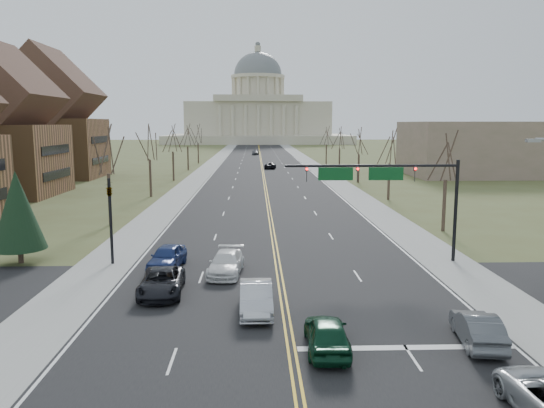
{
  "coord_description": "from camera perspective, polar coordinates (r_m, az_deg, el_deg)",
  "views": [
    {
      "loc": [
        -1.53,
        -22.68,
        9.68
      ],
      "look_at": [
        -0.14,
        21.17,
        3.0
      ],
      "focal_mm": 35.0,
      "sensor_mm": 36.0,
      "label": 1
    }
  ],
  "objects": [
    {
      "name": "tree_r_4",
      "position": [
        127.86,
        5.89,
        7.21
      ],
      "size": [
        3.74,
        3.74,
        8.5
      ],
      "color": "#31241D",
      "rests_on": "ground"
    },
    {
      "name": "tree_r_3",
      "position": [
        108.08,
        7.3,
        6.93
      ],
      "size": [
        3.74,
        3.74,
        8.5
      ],
      "color": "#31241D",
      "rests_on": "ground"
    },
    {
      "name": "tree_l_3",
      "position": [
        111.59,
        -9.08,
        7.15
      ],
      "size": [
        3.96,
        3.96,
        9.0
      ],
      "color": "#31241D",
      "rests_on": "ground"
    },
    {
      "name": "tree_r_2",
      "position": [
        88.39,
        9.35,
        6.52
      ],
      "size": [
        3.74,
        3.74,
        8.5
      ],
      "color": "#31241D",
      "rests_on": "ground"
    },
    {
      "name": "bldg_left_far",
      "position": [
        103.33,
        -22.71,
        7.92
      ],
      "size": [
        17.1,
        14.28,
        23.25
      ],
      "color": "brown",
      "rests_on": "ground"
    },
    {
      "name": "car_far_sb",
      "position": [
        165.87,
        -1.78,
        5.6
      ],
      "size": [
        2.43,
        4.98,
        1.63
      ],
      "primitive_type": "imported",
      "rotation": [
        0.0,
        0.0,
        -0.11
      ],
      "color": "#56595F",
      "rests_on": "road"
    },
    {
      "name": "conifer_l",
      "position": [
        40.65,
        -25.7,
        -0.6
      ],
      "size": [
        3.64,
        3.64,
        6.5
      ],
      "color": "#31241D",
      "rests_on": "ground"
    },
    {
      "name": "tree_r_1",
      "position": [
        68.89,
        12.56,
        5.85
      ],
      "size": [
        3.74,
        3.74,
        8.5
      ],
      "color": "#31241D",
      "rests_on": "ground"
    },
    {
      "name": "tree_l_0",
      "position": [
        52.64,
        -17.28,
        5.29
      ],
      "size": [
        3.96,
        3.96,
        9.0
      ],
      "color": "#31241D",
      "rests_on": "ground"
    },
    {
      "name": "center_line",
      "position": [
        133.04,
        -1.16,
        4.49
      ],
      "size": [
        0.42,
        380.0,
        0.01
      ],
      "primitive_type": "cube",
      "color": "gold",
      "rests_on": "road"
    },
    {
      "name": "signal_left",
      "position": [
        38.0,
        -17.0,
        -0.76
      ],
      "size": [
        0.32,
        0.36,
        6.0
      ],
      "color": "black",
      "rests_on": "ground"
    },
    {
      "name": "tree_l_1",
      "position": [
        72.1,
        -13.07,
        6.26
      ],
      "size": [
        3.96,
        3.96,
        9.0
      ],
      "color": "#31241D",
      "rests_on": "ground"
    },
    {
      "name": "car_nb_inner_lead",
      "position": [
        23.49,
        5.94,
        -13.69
      ],
      "size": [
        1.91,
        4.5,
        1.52
      ],
      "primitive_type": "imported",
      "rotation": [
        0.0,
        0.0,
        3.11
      ],
      "color": "#0C3620",
      "rests_on": "road"
    },
    {
      "name": "tree_r_0",
      "position": [
        49.79,
        18.25,
        4.62
      ],
      "size": [
        3.74,
        3.74,
        8.5
      ],
      "color": "#31241D",
      "rests_on": "ground"
    },
    {
      "name": "bldg_right_mass",
      "position": [
        107.17,
        21.09,
        5.58
      ],
      "size": [
        25.0,
        20.0,
        10.0
      ],
      "primitive_type": "cube",
      "color": "#716450",
      "rests_on": "ground"
    },
    {
      "name": "car_sb_inner_lead",
      "position": [
        27.74,
        -1.72,
        -10.04
      ],
      "size": [
        1.71,
        4.74,
        1.55
      ],
      "primitive_type": "imported",
      "rotation": [
        0.0,
        0.0,
        0.01
      ],
      "color": "#ACAEB5",
      "rests_on": "road"
    },
    {
      "name": "ground",
      "position": [
        24.71,
        1.94,
        -14.42
      ],
      "size": [
        600.0,
        600.0,
        0.0
      ],
      "primitive_type": "plane",
      "color": "#4B4F27",
      "rests_on": "ground"
    },
    {
      "name": "car_sb_inner_second",
      "position": [
        34.61,
        -4.96,
        -6.36
      ],
      "size": [
        2.47,
        5.13,
        1.44
      ],
      "primitive_type": "imported",
      "rotation": [
        0.0,
        0.0,
        -0.09
      ],
      "color": "white",
      "rests_on": "road"
    },
    {
      "name": "sidewalk_right",
      "position": [
        133.72,
        4.01,
        4.49
      ],
      "size": [
        4.0,
        380.0,
        0.03
      ],
      "primitive_type": "cube",
      "color": "gray",
      "rests_on": "ground"
    },
    {
      "name": "car_sb_outer_lead",
      "position": [
        31.19,
        -11.79,
        -8.21
      ],
      "size": [
        2.63,
        5.25,
        1.43
      ],
      "primitive_type": "imported",
      "rotation": [
        0.0,
        0.0,
        0.05
      ],
      "color": "black",
      "rests_on": "road"
    },
    {
      "name": "tree_l_2",
      "position": [
        91.79,
        -10.64,
        6.8
      ],
      "size": [
        3.96,
        3.96,
        9.0
      ],
      "color": "#31241D",
      "rests_on": "ground"
    },
    {
      "name": "capitol",
      "position": [
        272.64,
        -1.51,
        9.61
      ],
      "size": [
        90.0,
        60.0,
        50.0
      ],
      "color": "#BDB59E",
      "rests_on": "ground"
    },
    {
      "name": "sidewalk_left",
      "position": [
        133.44,
        -6.33,
        4.45
      ],
      "size": [
        4.0,
        380.0,
        0.03
      ],
      "primitive_type": "cube",
      "color": "gray",
      "rests_on": "ground"
    },
    {
      "name": "edge_line_left",
      "position": [
        133.29,
        -5.38,
        4.46
      ],
      "size": [
        0.15,
        380.0,
        0.01
      ],
      "primitive_type": "cube",
      "color": "silver",
      "rests_on": "road"
    },
    {
      "name": "stop_bar",
      "position": [
        24.62,
        14.2,
        -14.74
      ],
      "size": [
        9.5,
        0.5,
        0.01
      ],
      "primitive_type": "cube",
      "color": "silver",
      "rests_on": "road"
    },
    {
      "name": "car_far_nb",
      "position": [
        114.86,
        -0.19,
        4.18
      ],
      "size": [
        2.78,
        5.21,
        1.39
      ],
      "primitive_type": "imported",
      "rotation": [
        0.0,
        0.0,
        3.05
      ],
      "color": "black",
      "rests_on": "road"
    },
    {
      "name": "edge_line_right",
      "position": [
        133.51,
        3.07,
        4.5
      ],
      "size": [
        0.15,
        380.0,
        0.01
      ],
      "primitive_type": "cube",
      "color": "silver",
      "rests_on": "road"
    },
    {
      "name": "road",
      "position": [
        133.04,
        -1.16,
        4.49
      ],
      "size": [
        20.0,
        380.0,
        0.01
      ],
      "primitive_type": "cube",
      "color": "black",
      "rests_on": "ground"
    },
    {
      "name": "signal_mast",
      "position": [
        37.48,
        12.06,
        2.46
      ],
      "size": [
        12.12,
        0.44,
        7.2
      ],
      "color": "black",
      "rests_on": "ground"
    },
    {
      "name": "tree_l_4",
      "position": [
        131.45,
        -7.98,
        7.38
      ],
      "size": [
        3.96,
        3.96,
        9.0
      ],
      "color": "#31241D",
      "rests_on": "ground"
    },
    {
      "name": "cross_road",
      "position": [
        30.31,
        1.19,
        -9.96
      ],
      "size": [
        120.0,
        14.0,
        0.01
      ],
      "primitive_type": "cube",
      "color": "black",
      "rests_on": "ground"
    },
    {
      "name": "car_nb_outer_lead",
      "position": [
        25.69,
        21.23,
        -12.35
      ],
      "size": [
        2.08,
        4.52,
        1.44
      ],
      "primitive_type": "imported",
      "rotation": [
        0.0,
        0.0,
        3.01
      ],
      "color": "#4D5054",
      "rests_on": "road"
    },
    {
      "name": "car_sb_outer_second",
      "position": [
        36.49,
        -11.21,
        -5.59
      ],
      "size": [
        2.45,
        4.83,
        1.58
      ],
      "primitive_type": "imported",
      "rotation": [
        0.0,
        0.0,
        -0.13
      ],
      "color": "navy",
      "rests_on": "road"
    }
  ]
}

